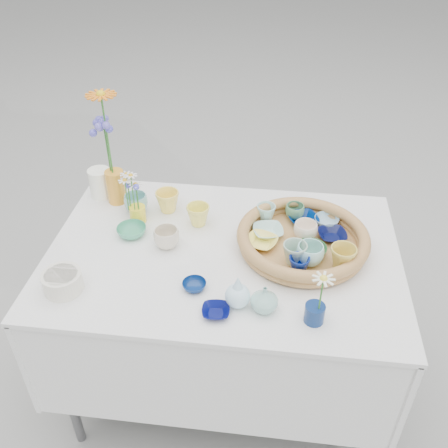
# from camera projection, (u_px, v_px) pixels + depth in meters

# --- Properties ---
(ground) EXTENTS (80.00, 80.00, 0.00)m
(ground) POSITION_uv_depth(u_px,v_px,m) (223.00, 382.00, 2.25)
(ground) COLOR gray
(display_table) EXTENTS (1.26, 0.86, 0.77)m
(display_table) POSITION_uv_depth(u_px,v_px,m) (223.00, 382.00, 2.25)
(display_table) COLOR white
(display_table) RESTS_ON ground
(wicker_tray) EXTENTS (0.47, 0.47, 0.08)m
(wicker_tray) POSITION_uv_depth(u_px,v_px,m) (303.00, 240.00, 1.78)
(wicker_tray) COLOR brown
(wicker_tray) RESTS_ON display_table
(tray_ceramic_0) EXTENTS (0.15, 0.15, 0.03)m
(tray_ceramic_0) POSITION_uv_depth(u_px,v_px,m) (303.00, 220.00, 1.90)
(tray_ceramic_0) COLOR #001D5B
(tray_ceramic_0) RESTS_ON wicker_tray
(tray_ceramic_1) EXTENTS (0.12, 0.12, 0.03)m
(tray_ceramic_1) POSITION_uv_depth(u_px,v_px,m) (332.00, 235.00, 1.82)
(tray_ceramic_1) COLOR black
(tray_ceramic_1) RESTS_ON wicker_tray
(tray_ceramic_2) EXTENTS (0.12, 0.12, 0.08)m
(tray_ceramic_2) POSITION_uv_depth(u_px,v_px,m) (343.00, 258.00, 1.67)
(tray_ceramic_2) COLOR gold
(tray_ceramic_2) RESTS_ON wicker_tray
(tray_ceramic_3) EXTENTS (0.15, 0.15, 0.03)m
(tray_ceramic_3) POSITION_uv_depth(u_px,v_px,m) (311.00, 251.00, 1.74)
(tray_ceramic_3) COLOR #306D39
(tray_ceramic_3) RESTS_ON wicker_tray
(tray_ceramic_4) EXTENTS (0.10, 0.10, 0.08)m
(tray_ceramic_4) POSITION_uv_depth(u_px,v_px,m) (295.00, 254.00, 1.69)
(tray_ceramic_4) COLOR #98B69D
(tray_ceramic_4) RESTS_ON wicker_tray
(tray_ceramic_5) EXTENTS (0.13, 0.13, 0.03)m
(tray_ceramic_5) POSITION_uv_depth(u_px,v_px,m) (268.00, 231.00, 1.84)
(tray_ceramic_5) COLOR #AADBD2
(tray_ceramic_5) RESTS_ON wicker_tray
(tray_ceramic_6) EXTENTS (0.08, 0.08, 0.07)m
(tray_ceramic_6) POSITION_uv_depth(u_px,v_px,m) (266.00, 213.00, 1.90)
(tray_ceramic_6) COLOR #A8E0D8
(tray_ceramic_6) RESTS_ON wicker_tray
(tray_ceramic_7) EXTENTS (0.09, 0.09, 0.07)m
(tray_ceramic_7) POSITION_uv_depth(u_px,v_px,m) (305.00, 231.00, 1.80)
(tray_ceramic_7) COLOR white
(tray_ceramic_7) RESTS_ON wicker_tray
(tray_ceramic_8) EXTENTS (0.12, 0.12, 0.03)m
(tray_ceramic_8) POSITION_uv_depth(u_px,v_px,m) (326.00, 221.00, 1.89)
(tray_ceramic_8) COLOR #8CB7CD
(tray_ceramic_8) RESTS_ON wicker_tray
(tray_ceramic_9) EXTENTS (0.08, 0.08, 0.07)m
(tray_ceramic_9) POSITION_uv_depth(u_px,v_px,m) (299.00, 265.00, 1.66)
(tray_ceramic_9) COLOR navy
(tray_ceramic_9) RESTS_ON wicker_tray
(tray_ceramic_10) EXTENTS (0.15, 0.15, 0.03)m
(tray_ceramic_10) POSITION_uv_depth(u_px,v_px,m) (261.00, 242.00, 1.78)
(tray_ceramic_10) COLOR #FFE861
(tray_ceramic_10) RESTS_ON wicker_tray
(tray_ceramic_11) EXTENTS (0.12, 0.12, 0.07)m
(tray_ceramic_11) POSITION_uv_depth(u_px,v_px,m) (310.00, 254.00, 1.69)
(tray_ceramic_11) COLOR #A8EBE5
(tray_ceramic_11) RESTS_ON wicker_tray
(tray_ceramic_12) EXTENTS (0.10, 0.10, 0.06)m
(tray_ceramic_12) POSITION_uv_depth(u_px,v_px,m) (295.00, 211.00, 1.91)
(tray_ceramic_12) COLOR #599667
(tray_ceramic_12) RESTS_ON wicker_tray
(loose_ceramic_0) EXTENTS (0.11, 0.11, 0.09)m
(loose_ceramic_0) POSITION_uv_depth(u_px,v_px,m) (168.00, 201.00, 1.97)
(loose_ceramic_0) COLOR #FFDF5A
(loose_ceramic_0) RESTS_ON display_table
(loose_ceramic_1) EXTENTS (0.11, 0.11, 0.08)m
(loose_ceramic_1) POSITION_uv_depth(u_px,v_px,m) (198.00, 215.00, 1.90)
(loose_ceramic_1) COLOR #F7EB5D
(loose_ceramic_1) RESTS_ON display_table
(loose_ceramic_2) EXTENTS (0.12, 0.12, 0.03)m
(loose_ceramic_2) POSITION_uv_depth(u_px,v_px,m) (132.00, 231.00, 1.86)
(loose_ceramic_2) COLOR #419F75
(loose_ceramic_2) RESTS_ON display_table
(loose_ceramic_3) EXTENTS (0.10, 0.10, 0.07)m
(loose_ceramic_3) POSITION_uv_depth(u_px,v_px,m) (167.00, 238.00, 1.80)
(loose_ceramic_3) COLOR beige
(loose_ceramic_3) RESTS_ON display_table
(loose_ceramic_4) EXTENTS (0.10, 0.10, 0.02)m
(loose_ceramic_4) POSITION_uv_depth(u_px,v_px,m) (194.00, 285.00, 1.63)
(loose_ceramic_4) COLOR navy
(loose_ceramic_4) RESTS_ON display_table
(loose_ceramic_5) EXTENTS (0.11, 0.11, 0.07)m
(loose_ceramic_5) POSITION_uv_depth(u_px,v_px,m) (136.00, 203.00, 1.98)
(loose_ceramic_5) COLOR #7BB9B6
(loose_ceramic_5) RESTS_ON display_table
(loose_ceramic_6) EXTENTS (0.10, 0.10, 0.02)m
(loose_ceramic_6) POSITION_uv_depth(u_px,v_px,m) (216.00, 311.00, 1.54)
(loose_ceramic_6) COLOR #050B49
(loose_ceramic_6) RESTS_ON display_table
(fluted_bowl) EXTENTS (0.15, 0.15, 0.07)m
(fluted_bowl) POSITION_uv_depth(u_px,v_px,m) (63.00, 282.00, 1.62)
(fluted_bowl) COLOR silver
(fluted_bowl) RESTS_ON display_table
(bud_vase_paleblue) EXTENTS (0.09, 0.09, 0.12)m
(bud_vase_paleblue) POSITION_uv_depth(u_px,v_px,m) (238.00, 291.00, 1.54)
(bud_vase_paleblue) COLOR #BFECFA
(bud_vase_paleblue) RESTS_ON display_table
(bud_vase_seafoam) EXTENTS (0.11, 0.11, 0.09)m
(bud_vase_seafoam) POSITION_uv_depth(u_px,v_px,m) (264.00, 299.00, 1.54)
(bud_vase_seafoam) COLOR #89BCB0
(bud_vase_seafoam) RESTS_ON display_table
(bud_vase_cobalt) EXTENTS (0.08, 0.08, 0.06)m
(bud_vase_cobalt) POSITION_uv_depth(u_px,v_px,m) (314.00, 313.00, 1.51)
(bud_vase_cobalt) COLOR navy
(bud_vase_cobalt) RESTS_ON display_table
(single_daisy) EXTENTS (0.10, 0.10, 0.14)m
(single_daisy) POSITION_uv_depth(u_px,v_px,m) (321.00, 294.00, 1.45)
(single_daisy) COLOR white
(single_daisy) RESTS_ON bud_vase_cobalt
(tall_vase_yellow) EXTENTS (0.10, 0.10, 0.14)m
(tall_vase_yellow) POSITION_uv_depth(u_px,v_px,m) (116.00, 187.00, 2.01)
(tall_vase_yellow) COLOR orange
(tall_vase_yellow) RESTS_ON display_table
(gerbera) EXTENTS (0.14, 0.14, 0.34)m
(gerbera) POSITION_uv_depth(u_px,v_px,m) (107.00, 136.00, 1.87)
(gerbera) COLOR orange
(gerbera) RESTS_ON tall_vase_yellow
(hydrangea) EXTENTS (0.08, 0.08, 0.26)m
(hydrangea) POSITION_uv_depth(u_px,v_px,m) (107.00, 149.00, 1.92)
(hydrangea) COLOR #645CC9
(hydrangea) RESTS_ON tall_vase_yellow
(white_pitcher) EXTENTS (0.15, 0.14, 0.12)m
(white_pitcher) POSITION_uv_depth(u_px,v_px,m) (100.00, 183.00, 2.05)
(white_pitcher) COLOR white
(white_pitcher) RESTS_ON display_table
(daisy_cup) EXTENTS (0.07, 0.07, 0.07)m
(daisy_cup) POSITION_uv_depth(u_px,v_px,m) (138.00, 214.00, 1.92)
(daisy_cup) COLOR yellow
(daisy_cup) RESTS_ON display_table
(daisy_posy) EXTENTS (0.10, 0.10, 0.15)m
(daisy_posy) POSITION_uv_depth(u_px,v_px,m) (132.00, 191.00, 1.86)
(daisy_posy) COLOR white
(daisy_posy) RESTS_ON daisy_cup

